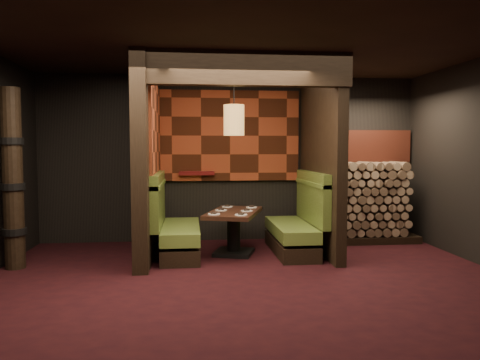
% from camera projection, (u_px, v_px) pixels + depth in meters
% --- Properties ---
extents(floor, '(6.50, 5.50, 0.02)m').
position_uv_depth(floor, '(252.00, 286.00, 5.50)').
color(floor, black).
rests_on(floor, ground).
extents(ceiling, '(6.50, 5.50, 0.02)m').
position_uv_depth(ceiling, '(252.00, 38.00, 5.30)').
color(ceiling, black).
rests_on(ceiling, ground).
extents(wall_back, '(6.50, 0.02, 2.85)m').
position_uv_depth(wall_back, '(231.00, 159.00, 8.14)').
color(wall_back, black).
rests_on(wall_back, ground).
extents(wall_front, '(6.50, 0.02, 2.85)m').
position_uv_depth(wall_front, '(316.00, 181.00, 2.66)').
color(wall_front, black).
rests_on(wall_front, ground).
extents(partition_left, '(0.20, 2.20, 2.85)m').
position_uv_depth(partition_left, '(147.00, 160.00, 6.89)').
color(partition_left, black).
rests_on(partition_left, floor).
extents(partition_right, '(0.15, 2.10, 2.85)m').
position_uv_depth(partition_right, '(321.00, 160.00, 7.22)').
color(partition_right, black).
rests_on(partition_right, floor).
extents(header_beam, '(2.85, 0.18, 0.44)m').
position_uv_depth(header_beam, '(243.00, 69.00, 6.01)').
color(header_beam, black).
rests_on(header_beam, partition_left).
extents(tapa_back_panel, '(2.40, 0.06, 1.55)m').
position_uv_depth(tapa_back_panel, '(230.00, 136.00, 8.06)').
color(tapa_back_panel, '#973A1F').
rests_on(tapa_back_panel, wall_back).
extents(tapa_side_panel, '(0.04, 1.85, 1.45)m').
position_uv_depth(tapa_side_panel, '(155.00, 132.00, 7.05)').
color(tapa_side_panel, '#973A1F').
rests_on(tapa_side_panel, partition_left).
extents(lacquer_shelf, '(0.60, 0.12, 0.07)m').
position_uv_depth(lacquer_shelf, '(197.00, 173.00, 7.98)').
color(lacquer_shelf, '#5F1213').
rests_on(lacquer_shelf, wall_back).
extents(booth_bench_left, '(0.68, 1.60, 1.14)m').
position_uv_depth(booth_bench_left, '(174.00, 229.00, 7.01)').
color(booth_bench_left, black).
rests_on(booth_bench_left, floor).
extents(booth_bench_right, '(0.68, 1.60, 1.14)m').
position_uv_depth(booth_bench_right, '(298.00, 226.00, 7.21)').
color(booth_bench_right, black).
rests_on(booth_bench_right, floor).
extents(dining_table, '(1.03, 1.40, 0.66)m').
position_uv_depth(dining_table, '(234.00, 226.00, 7.05)').
color(dining_table, black).
rests_on(dining_table, floor).
extents(place_settings, '(0.81, 1.12, 0.03)m').
position_uv_depth(place_settings, '(234.00, 210.00, 7.03)').
color(place_settings, white).
rests_on(place_settings, dining_table).
extents(pendant_lamp, '(0.31, 0.31, 1.06)m').
position_uv_depth(pendant_lamp, '(234.00, 120.00, 6.89)').
color(pendant_lamp, '#A8793D').
rests_on(pendant_lamp, ceiling).
extents(totem_column, '(0.31, 0.31, 2.40)m').
position_uv_depth(totem_column, '(13.00, 180.00, 6.18)').
color(totem_column, black).
rests_on(totem_column, floor).
extents(firewood_stack, '(1.73, 0.70, 1.36)m').
position_uv_depth(firewood_stack, '(366.00, 202.00, 8.03)').
color(firewood_stack, black).
rests_on(firewood_stack, floor).
extents(mosaic_header, '(1.83, 0.10, 0.56)m').
position_uv_depth(mosaic_header, '(360.00, 146.00, 8.29)').
color(mosaic_header, maroon).
rests_on(mosaic_header, wall_back).
extents(bay_front_post, '(0.08, 0.08, 2.85)m').
position_uv_depth(bay_front_post, '(322.00, 159.00, 7.49)').
color(bay_front_post, black).
rests_on(bay_front_post, floor).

